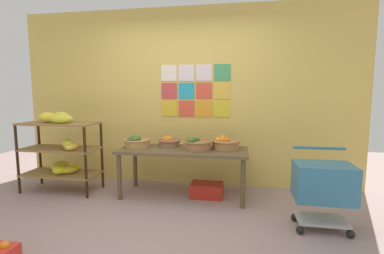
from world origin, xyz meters
name	(u,v)px	position (x,y,z in m)	size (l,w,h in m)	color
ground	(151,234)	(0.00, 0.00, 0.00)	(9.26, 9.26, 0.00)	gray
back_wall_with_art	(185,97)	(0.00, 1.66, 1.33)	(5.19, 0.07, 2.66)	#D9B856
banana_shelf_unit	(62,145)	(-1.63, 0.98, 0.66)	(1.06, 0.51, 1.13)	black
display_table	(183,154)	(0.10, 1.08, 0.58)	(1.71, 0.67, 0.65)	brown
fruit_basket_back_left	(197,144)	(0.30, 1.05, 0.72)	(0.37, 0.37, 0.17)	#96633C
fruit_basket_left	(169,142)	(-0.14, 1.23, 0.71)	(0.32, 0.32, 0.15)	#8C6346
fruit_basket_centre	(137,142)	(-0.56, 1.10, 0.72)	(0.38, 0.38, 0.16)	#B68048
fruit_basket_right	(225,143)	(0.65, 1.18, 0.72)	(0.39, 0.39, 0.18)	#A8723F
produce_crate_under_table	(207,190)	(0.42, 1.10, 0.09)	(0.43, 0.28, 0.18)	#B42419
shopping_cart	(323,185)	(1.69, 0.40, 0.47)	(0.56, 0.43, 0.82)	black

